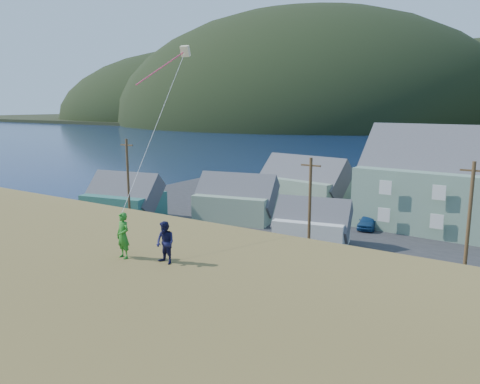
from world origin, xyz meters
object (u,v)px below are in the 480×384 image
(wharf, at_px, (376,187))
(kite_flyer_green, at_px, (123,236))
(kite_flyer_navy, at_px, (165,243))
(shed_palegreen_near, at_px, (236,200))
(shed_palegreen_far, at_px, (303,183))
(shed_white, at_px, (312,224))
(shed_teal, at_px, (124,199))

(wharf, xyz_separation_m, kite_flyer_green, (7.47, -58.84, 7.65))
(wharf, distance_m, kite_flyer_navy, 59.65)
(shed_palegreen_near, height_order, shed_palegreen_far, shed_palegreen_far)
(shed_palegreen_far, bearing_deg, shed_white, -53.15)
(shed_white, distance_m, kite_flyer_green, 27.74)
(shed_white, bearing_deg, shed_teal, 174.55)
(wharf, distance_m, shed_white, 32.27)
(wharf, height_order, shed_white, shed_white)
(shed_palegreen_far, height_order, kite_flyer_green, kite_flyer_green)
(shed_teal, height_order, shed_palegreen_near, shed_teal)
(shed_white, bearing_deg, shed_palegreen_near, 147.98)
(kite_flyer_navy, bearing_deg, shed_palegreen_far, 116.14)
(wharf, distance_m, shed_teal, 39.07)
(kite_flyer_green, bearing_deg, wharf, 106.96)
(shed_palegreen_far, relative_size, kite_flyer_green, 6.98)
(wharf, height_order, shed_teal, shed_teal)
(shed_palegreen_near, bearing_deg, kite_flyer_green, -75.88)
(shed_palegreen_far, bearing_deg, kite_flyer_navy, -62.54)
(shed_teal, bearing_deg, kite_flyer_green, -53.61)
(shed_white, relative_size, kite_flyer_navy, 4.75)
(shed_teal, xyz_separation_m, shed_palegreen_far, (13.89, 18.21, 0.52))
(shed_teal, xyz_separation_m, shed_white, (22.33, 2.20, -0.34))
(wharf, relative_size, shed_white, 3.40)
(shed_palegreen_far, distance_m, kite_flyer_navy, 44.99)
(wharf, xyz_separation_m, shed_palegreen_far, (-4.84, -16.01, 2.54))
(kite_flyer_green, bearing_deg, kite_flyer_navy, 22.25)
(shed_palegreen_near, relative_size, kite_flyer_navy, 6.16)
(shed_palegreen_far, bearing_deg, kite_flyer_green, -64.90)
(wharf, distance_m, shed_palegreen_far, 16.92)
(shed_palegreen_near, xyz_separation_m, shed_white, (11.27, -4.31, -0.33))
(shed_teal, bearing_deg, wharf, 50.90)
(shed_teal, bearing_deg, shed_palegreen_near, 20.06)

